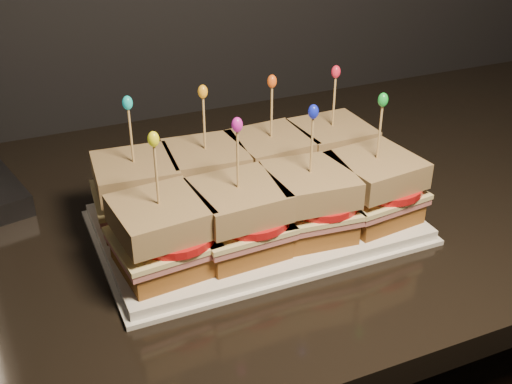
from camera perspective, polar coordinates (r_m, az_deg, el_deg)
name	(u,v)px	position (r m, az deg, el deg)	size (l,w,h in m)	color
granite_slab	(147,234)	(0.86, -9.65, -3.66)	(2.18, 0.69, 0.03)	black
platter	(256,224)	(0.82, 0.00, -2.82)	(0.38, 0.24, 0.02)	white
platter_rim	(256,228)	(0.82, 0.00, -3.18)	(0.40, 0.25, 0.01)	white
sandwich_0_bread_bot	(139,211)	(0.81, -10.38, -1.64)	(0.09, 0.09, 0.03)	#5F3112
sandwich_0_ham	(138,199)	(0.80, -10.49, -0.61)	(0.10, 0.10, 0.01)	#B85B5C
sandwich_0_cheese	(137,194)	(0.80, -10.53, -0.17)	(0.10, 0.10, 0.01)	beige
sandwich_0_tomato	(147,189)	(0.79, -9.64, 0.27)	(0.09, 0.09, 0.01)	red
sandwich_0_bread_top	(135,174)	(0.79, -10.72, 1.61)	(0.10, 0.10, 0.03)	#572C0D
sandwich_0_pick	(131,139)	(0.77, -11.03, 4.66)	(0.00, 0.00, 0.09)	tan
sandwich_0_frill	(127,103)	(0.75, -11.35, 7.78)	(0.01, 0.01, 0.02)	#14C2C1
sandwich_1_bread_bot	(207,196)	(0.83, -4.36, -0.38)	(0.09, 0.09, 0.03)	#5F3112
sandwich_1_ham	(207,185)	(0.83, -4.40, 0.64)	(0.10, 0.10, 0.01)	#B85B5C
sandwich_1_cheese	(207,180)	(0.82, -4.42, 1.07)	(0.10, 0.10, 0.01)	beige
sandwich_1_tomato	(217,175)	(0.82, -3.50, 1.51)	(0.09, 0.09, 0.01)	red
sandwich_1_bread_top	(206,160)	(0.81, -4.49, 2.83)	(0.10, 0.10, 0.03)	#572C0D
sandwich_1_pick	(204,126)	(0.79, -4.62, 5.83)	(0.00, 0.00, 0.09)	tan
sandwich_1_frill	(203,92)	(0.77, -4.75, 8.89)	(0.01, 0.01, 0.02)	#FAA21A
sandwich_2_bread_bot	(271,183)	(0.86, 1.32, 0.81)	(0.09, 0.09, 0.03)	#5F3112
sandwich_2_ham	(271,172)	(0.86, 1.33, 1.81)	(0.10, 0.10, 0.01)	#B85B5C
sandwich_2_cheese	(271,167)	(0.85, 1.34, 2.22)	(0.10, 0.10, 0.01)	beige
sandwich_2_tomato	(281,162)	(0.85, 2.25, 2.65)	(0.09, 0.09, 0.01)	red
sandwich_2_bread_top	(271,148)	(0.84, 1.36, 3.94)	(0.10, 0.10, 0.03)	#572C0D
sandwich_2_pick	(272,115)	(0.82, 1.40, 6.85)	(0.00, 0.00, 0.09)	tan
sandwich_2_frill	(272,81)	(0.81, 1.43, 9.81)	(0.01, 0.01, 0.02)	#EB5615
sandwich_3_bread_bot	(330,171)	(0.90, 6.57, 1.90)	(0.09, 0.09, 0.03)	#5F3112
sandwich_3_ham	(330,160)	(0.89, 6.63, 2.87)	(0.10, 0.10, 0.01)	#B85B5C
sandwich_3_cheese	(331,155)	(0.89, 6.65, 3.27)	(0.10, 0.10, 0.01)	beige
sandwich_3_tomato	(341,150)	(0.89, 7.55, 3.68)	(0.09, 0.09, 0.01)	red
sandwich_3_bread_top	(332,136)	(0.88, 6.76, 4.92)	(0.10, 0.10, 0.03)	#572C0D
sandwich_3_pick	(334,105)	(0.86, 6.94, 7.73)	(0.00, 0.00, 0.09)	tan
sandwich_3_frill	(336,72)	(0.85, 7.12, 10.56)	(0.01, 0.01, 0.02)	red
sandwich_4_bread_bot	(164,257)	(0.72, -8.22, -5.70)	(0.09, 0.09, 0.03)	#5F3112
sandwich_4_ham	(162,244)	(0.71, -8.32, -4.59)	(0.10, 0.10, 0.01)	#B85B5C
sandwich_4_cheese	(162,239)	(0.71, -8.36, -4.12)	(0.10, 0.10, 0.01)	beige
sandwich_4_tomato	(174,233)	(0.70, -7.33, -3.65)	(0.09, 0.09, 0.01)	red
sandwich_4_bread_top	(160,217)	(0.70, -8.52, -2.18)	(0.10, 0.10, 0.03)	#572C0D
sandwich_4_pick	(157,179)	(0.67, -8.81, 1.18)	(0.00, 0.00, 0.09)	tan
sandwich_4_frill	(153,139)	(0.65, -9.11, 4.66)	(0.01, 0.01, 0.02)	yellow
sandwich_5_bread_bot	(239,239)	(0.75, -1.53, -4.16)	(0.09, 0.09, 0.03)	#5F3112
sandwich_5_ham	(239,226)	(0.74, -1.54, -3.06)	(0.10, 0.10, 0.01)	#B85B5C
sandwich_5_cheese	(239,221)	(0.73, -1.55, -2.60)	(0.10, 0.10, 0.01)	beige
sandwich_5_tomato	(250,216)	(0.73, -0.51, -2.13)	(0.09, 0.09, 0.01)	red
sandwich_5_bread_top	(238,200)	(0.72, -1.58, -0.69)	(0.10, 0.10, 0.03)	#572C0D
sandwich_5_pick	(238,163)	(0.70, -1.63, 2.60)	(0.00, 0.00, 0.09)	tan
sandwich_5_frill	(237,125)	(0.68, -1.69, 5.99)	(0.01, 0.01, 0.02)	#CC1EAC
sandwich_6_bread_bot	(308,222)	(0.78, 4.66, -2.68)	(0.09, 0.09, 0.03)	#5F3112
sandwich_6_ham	(309,210)	(0.77, 4.71, -1.61)	(0.10, 0.10, 0.01)	#B85B5C
sandwich_6_cheese	(309,205)	(0.77, 4.73, -1.16)	(0.10, 0.10, 0.01)	beige
sandwich_6_tomato	(321,200)	(0.76, 5.76, -0.70)	(0.09, 0.09, 0.01)	red
sandwich_6_bread_top	(310,184)	(0.75, 4.82, 0.69)	(0.10, 0.10, 0.03)	#572C0D
sandwich_6_pick	(312,149)	(0.73, 4.97, 3.86)	(0.00, 0.00, 0.09)	tan
sandwich_6_frill	(313,112)	(0.71, 5.12, 7.12)	(0.01, 0.01, 0.02)	#1421DA
sandwich_7_bread_bot	(372,207)	(0.82, 10.28, -1.30)	(0.09, 0.09, 0.03)	#5F3112
sandwich_7_ham	(373,195)	(0.81, 10.38, -0.27)	(0.10, 0.10, 0.01)	#B85B5C
sandwich_7_cheese	(374,190)	(0.81, 10.42, 0.16)	(0.10, 0.10, 0.01)	beige
sandwich_7_tomato	(385,185)	(0.81, 11.41, 0.60)	(0.09, 0.09, 0.01)	red
sandwich_7_bread_top	(376,170)	(0.80, 10.60, 1.93)	(0.10, 0.10, 0.03)	#572C0D
sandwich_7_pick	(379,135)	(0.78, 10.91, 4.96)	(0.00, 0.00, 0.09)	tan
sandwich_7_frill	(383,100)	(0.76, 11.23, 8.05)	(0.01, 0.01, 0.02)	green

